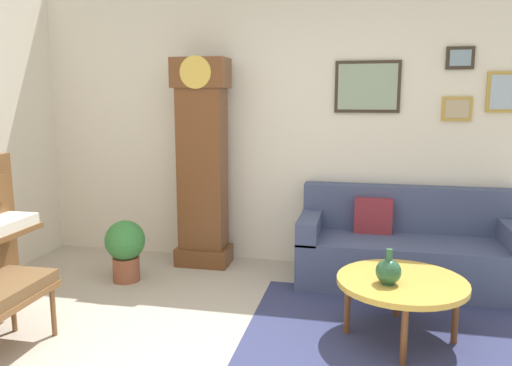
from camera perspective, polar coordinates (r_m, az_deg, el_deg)
wall_back at (r=5.01m, az=3.90°, el=6.82°), size 5.30×0.13×2.80m
area_rug at (r=3.91m, az=15.46°, el=-15.65°), size 2.10×1.50×0.01m
piano_bench at (r=3.68m, az=-26.98°, el=-11.24°), size 0.42×0.70×0.48m
grandfather_clock at (r=4.93m, az=-6.09°, el=1.60°), size 0.52×0.34×2.03m
couch at (r=4.75m, az=16.62°, el=-7.12°), size 1.90×0.80×0.84m
coffee_table at (r=3.64m, az=16.18°, el=-10.90°), size 0.88×0.88×0.43m
green_jug at (r=3.50m, az=14.78°, el=-9.65°), size 0.17×0.17×0.24m
potted_plant at (r=4.73m, az=-14.60°, el=-6.98°), size 0.36×0.36×0.56m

